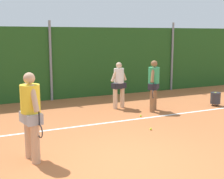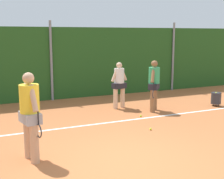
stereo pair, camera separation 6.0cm
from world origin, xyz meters
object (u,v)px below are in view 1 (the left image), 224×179
Objects in this scene: ball_hopper at (215,98)px; tennis_ball_3 at (123,100)px; player_midcourt at (154,83)px; player_foreground_near at (31,112)px; tennis_ball_5 at (27,137)px; player_backcourt_far at (119,83)px; tennis_ball_6 at (151,129)px; tennis_ball_4 at (141,116)px; tennis_ball_0 at (27,114)px.

tennis_ball_3 is at bearing 142.16° from ball_hopper.
player_midcourt is at bearing -82.57° from tennis_ball_3.
tennis_ball_5 is (0.11, 1.46, -1.01)m from player_foreground_near.
player_backcourt_far is (-0.90, 0.87, -0.05)m from player_midcourt.
player_foreground_near reaches higher than tennis_ball_5.
tennis_ball_5 is (-4.44, -1.15, -0.94)m from player_midcourt.
tennis_ball_3 is 5.17m from tennis_ball_5.
ball_hopper is at bearing 7.19° from tennis_ball_5.
player_foreground_near is 3.62× the size of ball_hopper.
tennis_ball_6 is (3.34, 0.76, -1.01)m from player_foreground_near.
player_foreground_near is 1.13× the size of player_backcourt_far.
player_midcourt is 2.11m from tennis_ball_3.
player_backcourt_far is at bearing 95.13° from tennis_ball_4.
player_midcourt is 2.62m from ball_hopper.
player_backcourt_far is (3.65, 3.48, -0.12)m from player_foreground_near.
tennis_ball_3 is at bearing 9.95° from tennis_ball_0.
player_midcourt reaches higher than player_backcourt_far.
player_foreground_near is 28.13× the size of tennis_ball_3.
player_midcourt is 3.40× the size of ball_hopper.
player_foreground_near is 28.13× the size of tennis_ball_0.
tennis_ball_3 is at bearing 35.72° from tennis_ball_5.
player_foreground_near is at bearing -94.47° from tennis_ball_5.
player_foreground_near is at bearing -97.37° from tennis_ball_0.
tennis_ball_6 is (-0.31, -2.71, -0.89)m from player_backcourt_far.
tennis_ball_4 is (-0.53, -2.38, 0.00)m from tennis_ball_3.
player_midcourt is at bearing 108.66° from player_foreground_near.
player_backcourt_far is 2.87m from tennis_ball_6.
ball_hopper is (3.41, -1.14, -0.63)m from player_backcourt_far.
tennis_ball_0 is at bearing 133.17° from tennis_ball_6.
player_backcourt_far reaches higher than ball_hopper.
ball_hopper is 3.31m from tennis_ball_4.
ball_hopper is 7.78× the size of tennis_ball_0.
ball_hopper is at bearing 126.57° from player_midcourt.
tennis_ball_5 is 1.00× the size of tennis_ball_6.
tennis_ball_6 is at bearing -108.08° from tennis_ball_4.
player_midcourt reaches higher than tennis_ball_0.
tennis_ball_4 is (0.12, -1.38, -0.89)m from player_backcourt_far.
tennis_ball_3 is (4.31, 4.47, -1.01)m from player_foreground_near.
tennis_ball_5 is (-3.54, -2.02, -0.89)m from player_backcourt_far.
player_foreground_near is at bearing -17.40° from player_midcourt.
player_foreground_near is 1.06× the size of player_midcourt.
player_foreground_near is 28.13× the size of tennis_ball_5.
tennis_ball_5 is (-6.95, -0.88, -0.26)m from ball_hopper.
tennis_ball_4 is at bearing -27.45° from tennis_ball_0.
player_backcourt_far is 24.92× the size of tennis_ball_4.
player_foreground_near is at bearing -133.94° from tennis_ball_3.
player_backcourt_far is 3.30m from tennis_ball_0.
tennis_ball_3 is at bearing -129.76° from player_midcourt.
player_backcourt_far is 3.66m from ball_hopper.
tennis_ball_0 is (-3.16, 0.33, -0.89)m from player_backcourt_far.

